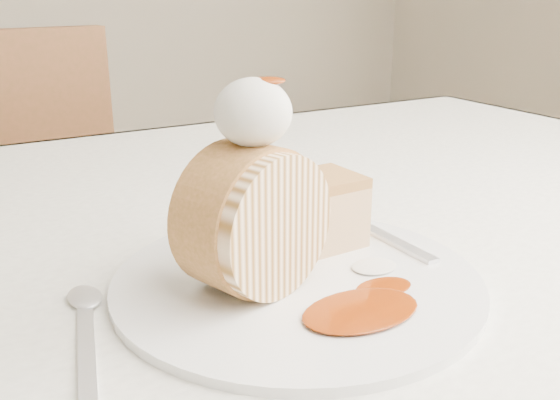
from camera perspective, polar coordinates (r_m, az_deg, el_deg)
table at (r=0.69m, az=-1.94°, el=-8.21°), size 1.40×0.90×0.75m
plate at (r=0.50m, az=1.58°, el=-7.37°), size 0.30×0.30×0.01m
roulade_slice at (r=0.46m, az=-2.37°, el=-1.85°), size 0.12×0.09×0.11m
cake_chunk at (r=0.55m, az=3.75°, el=-1.34°), size 0.07×0.06×0.05m
whipped_cream at (r=0.45m, az=-2.48°, el=8.00°), size 0.06×0.06×0.05m
caramel_drizzle at (r=0.45m, az=-1.20°, el=11.63°), size 0.03×0.02×0.01m
caramel_pool at (r=0.45m, az=7.39°, el=-9.95°), size 0.09×0.06×0.00m
fork at (r=0.57m, az=9.65°, el=-3.36°), size 0.02×0.17×0.00m
spoon at (r=0.43m, az=-17.25°, el=-13.25°), size 0.05×0.15×0.00m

